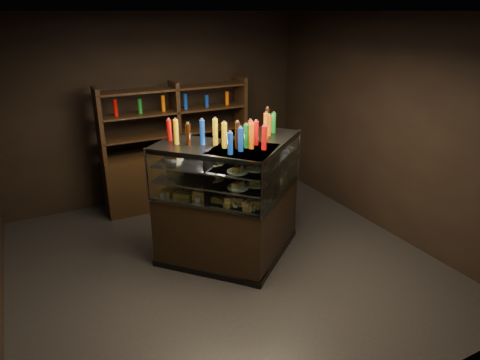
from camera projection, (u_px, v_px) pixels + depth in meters
name	position (u px, v px, depth m)	size (l,w,h in m)	color
ground	(223.00, 263.00, 5.47)	(5.00, 5.00, 0.00)	black
room_shell	(221.00, 113.00, 4.76)	(5.02, 5.02, 3.01)	black
display_case	(235.00, 222.00, 5.39)	(2.07, 1.54, 1.56)	black
food_display	(235.00, 175.00, 5.15)	(1.63, 1.06, 0.48)	gold
bottles_top	(235.00, 132.00, 4.96)	(1.45, 0.92, 0.30)	#D8590A
potted_conifer	(252.00, 200.00, 6.33)	(0.32, 0.32, 0.70)	black
back_shelving	(178.00, 168.00, 7.01)	(2.38, 0.42, 2.00)	black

